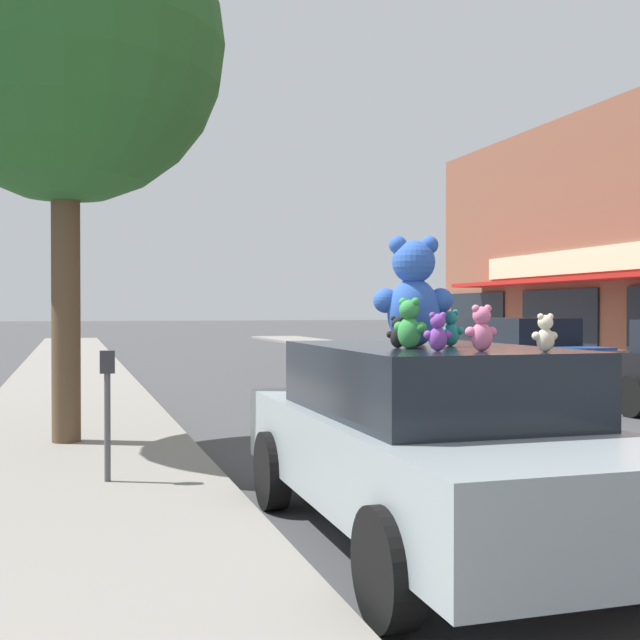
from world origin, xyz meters
TOP-DOWN VIEW (x-y plane):
  - sidewalk_near at (-6.20, 0.00)m, footprint 2.94×90.00m
  - plush_art_car at (-3.65, 0.73)m, footprint 1.99×4.59m
  - teddy_bear_giant at (-3.80, 0.63)m, footprint 0.62×0.43m
  - teddy_bear_orange at (-3.52, 1.16)m, footprint 0.23×0.14m
  - teddy_bear_black at (-3.98, 0.49)m, footprint 0.17×0.14m
  - teddy_bear_purple at (-3.90, 0.01)m, footprint 0.20×0.13m
  - teddy_bear_teal at (-3.48, 0.67)m, footprint 0.20×0.17m
  - teddy_bear_pink at (-3.64, -0.11)m, footprint 0.22×0.14m
  - teddy_bear_cream at (-3.30, -0.32)m, footprint 0.18×0.11m
  - teddy_bear_green at (-3.96, 0.34)m, footprint 0.22×0.26m
  - parked_car_far_right at (3.53, 11.19)m, footprint 1.94×4.47m
  - street_tree at (-6.28, 5.78)m, footprint 4.01×4.01m
  - parking_meter at (-5.88, 3.21)m, footprint 0.14×0.10m

SIDE VIEW (x-z plane):
  - sidewalk_near at x=-6.20m, z-range 0.00..0.12m
  - plush_art_car at x=-3.65m, z-range 0.05..1.57m
  - parked_car_far_right at x=3.53m, z-range 0.04..1.65m
  - parking_meter at x=-5.88m, z-range 0.30..1.57m
  - teddy_bear_black at x=-3.98m, z-range 1.51..1.74m
  - teddy_bear_cream at x=-3.30m, z-range 1.51..1.76m
  - teddy_bear_purple at x=-3.90m, z-range 1.51..1.77m
  - teddy_bear_teal at x=-3.48m, z-range 1.51..1.78m
  - teddy_bear_pink at x=-3.64m, z-range 1.51..1.82m
  - teddy_bear_orange at x=-3.52m, z-range 1.51..1.82m
  - teddy_bear_green at x=-3.96m, z-range 1.51..1.87m
  - teddy_bear_giant at x=-3.80m, z-range 1.50..2.32m
  - street_tree at x=-6.28m, z-range 1.61..8.64m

